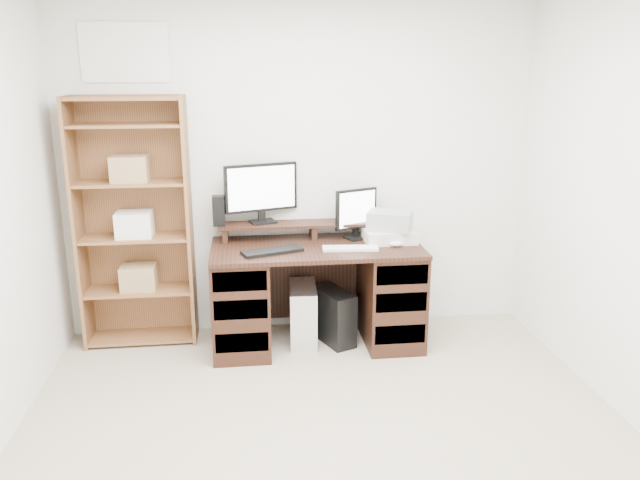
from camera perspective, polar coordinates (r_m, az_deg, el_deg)
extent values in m
cube|color=white|center=(4.71, -1.86, 6.56)|extent=(3.50, 0.02, 2.50)
cube|color=white|center=(4.68, -17.43, 16.04)|extent=(0.60, 0.01, 0.40)
cube|color=black|center=(4.46, -0.31, -0.73)|extent=(1.50, 0.70, 0.03)
cube|color=black|center=(4.55, -7.23, -5.50)|extent=(0.40, 0.66, 0.72)
cube|color=black|center=(4.67, 6.44, -4.92)|extent=(0.40, 0.66, 0.72)
cube|color=black|center=(4.88, -0.77, -3.41)|extent=(1.48, 0.02, 0.65)
cube|color=black|center=(4.32, -7.15, -9.28)|extent=(0.36, 0.01, 0.14)
cube|color=black|center=(4.23, -7.26, -6.32)|extent=(0.36, 0.01, 0.14)
cube|color=black|center=(4.16, -7.35, -3.77)|extent=(0.36, 0.01, 0.14)
cube|color=black|center=(4.45, 7.33, -8.54)|extent=(0.36, 0.01, 0.14)
cube|color=black|center=(4.35, 7.44, -5.66)|extent=(0.36, 0.01, 0.14)
cube|color=black|center=(4.29, 7.54, -3.17)|extent=(0.36, 0.01, 0.14)
cube|color=black|center=(4.63, -8.66, 0.53)|extent=(0.04, 0.20, 0.10)
cube|color=black|center=(4.65, -0.63, 0.79)|extent=(0.04, 0.20, 0.10)
cube|color=black|center=(4.76, 7.17, 1.03)|extent=(0.04, 0.20, 0.10)
cube|color=black|center=(4.64, -0.63, 1.51)|extent=(1.40, 0.22, 0.02)
cube|color=black|center=(4.64, -5.25, 1.68)|extent=(0.21, 0.19, 0.02)
cube|color=black|center=(4.64, -5.35, 2.43)|extent=(0.06, 0.04, 0.10)
cube|color=black|center=(4.60, -5.42, 4.80)|extent=(0.54, 0.20, 0.35)
cube|color=white|center=(4.58, -5.34, 4.76)|extent=(0.49, 0.15, 0.31)
cube|color=black|center=(4.65, 3.40, 0.21)|extent=(0.20, 0.18, 0.01)
cube|color=black|center=(4.65, 3.29, 0.88)|extent=(0.05, 0.04, 0.09)
cube|color=black|center=(4.61, 3.32, 2.87)|extent=(0.33, 0.16, 0.30)
cube|color=white|center=(4.60, 3.44, 2.83)|extent=(0.28, 0.12, 0.26)
cube|color=black|center=(4.58, -9.25, 2.66)|extent=(0.09, 0.09, 0.22)
cube|color=black|center=(4.30, -4.39, -1.03)|extent=(0.44, 0.27, 0.02)
cube|color=silver|center=(4.37, 2.79, -0.77)|extent=(0.40, 0.15, 0.02)
ellipsoid|color=silver|center=(4.47, 6.97, -0.34)|extent=(0.12, 0.10, 0.04)
cube|color=beige|center=(4.58, 6.36, 0.42)|extent=(0.37, 0.28, 0.09)
cube|color=#91979B|center=(4.56, 6.40, 1.78)|extent=(0.37, 0.32, 0.13)
cube|color=silver|center=(4.67, -1.57, -6.73)|extent=(0.22, 0.44, 0.43)
cube|color=black|center=(4.66, 1.22, -6.97)|extent=(0.31, 0.43, 0.40)
cube|color=#19FF33|center=(4.48, 2.53, -6.79)|extent=(0.01, 0.01, 0.01)
cube|color=#905B32|center=(4.73, -21.23, 1.22)|extent=(0.02, 0.30, 1.80)
cube|color=#905B32|center=(4.60, -11.84, 1.57)|extent=(0.02, 0.30, 1.80)
cube|color=#905B32|center=(4.78, -16.34, 1.81)|extent=(0.80, 0.01, 1.80)
cube|color=#905B32|center=(4.93, -15.81, -8.46)|extent=(0.75, 0.28, 0.02)
cube|color=#905B32|center=(4.79, -16.14, -4.41)|extent=(0.75, 0.28, 0.02)
cube|color=#905B32|center=(4.67, -16.51, 0.21)|extent=(0.75, 0.28, 0.02)
cube|color=#905B32|center=(4.59, -16.89, 5.03)|extent=(0.75, 0.28, 0.02)
cube|color=#905B32|center=(4.53, -17.29, 10.00)|extent=(0.75, 0.28, 0.02)
cube|color=#905B32|center=(4.52, -17.48, 12.26)|extent=(0.75, 0.28, 0.02)
cube|color=#A07F54|center=(4.76, -16.23, -3.28)|extent=(0.25, 0.20, 0.18)
cube|color=white|center=(4.65, -16.60, 1.39)|extent=(0.25, 0.20, 0.18)
cube|color=#A07F54|center=(4.57, -16.99, 6.26)|extent=(0.25, 0.20, 0.18)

